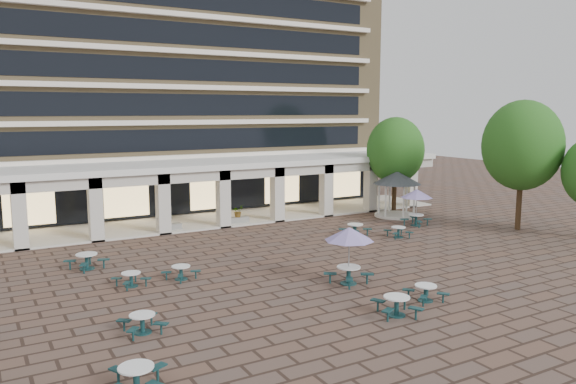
% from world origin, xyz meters
% --- Properties ---
extents(ground, '(120.00, 120.00, 0.00)m').
position_xyz_m(ground, '(0.00, 0.00, 0.00)').
color(ground, brown).
rests_on(ground, ground).
extents(apartment_building, '(40.00, 15.50, 25.20)m').
position_xyz_m(apartment_building, '(0.00, 25.47, 12.60)').
color(apartment_building, '#977F55').
rests_on(apartment_building, ground).
extents(retail_arcade, '(42.00, 6.60, 4.40)m').
position_xyz_m(retail_arcade, '(0.00, 14.80, 3.00)').
color(retail_arcade, white).
rests_on(retail_arcade, ground).
extents(picnic_table_1, '(1.64, 1.64, 0.70)m').
position_xyz_m(picnic_table_1, '(-7.80, -3.36, 0.42)').
color(picnic_table_1, '#143D3D').
rests_on(picnic_table_1, ground).
extents(picnic_table_2, '(2.08, 2.08, 0.78)m').
position_xyz_m(picnic_table_2, '(1.32, -6.56, 0.46)').
color(picnic_table_2, '#143D3D').
rests_on(picnic_table_2, ground).
extents(picnic_table_5, '(2.06, 2.06, 0.77)m').
position_xyz_m(picnic_table_5, '(-9.12, -7.56, 0.46)').
color(picnic_table_5, '#143D3D').
rests_on(picnic_table_5, ground).
extents(picnic_table_6, '(2.30, 2.30, 2.65)m').
position_xyz_m(picnic_table_6, '(2.09, -2.30, 2.25)').
color(picnic_table_6, '#143D3D').
rests_on(picnic_table_6, ground).
extents(picnic_table_7, '(1.66, 1.66, 0.69)m').
position_xyz_m(picnic_table_7, '(3.51, -5.85, 0.41)').
color(picnic_table_7, '#143D3D').
rests_on(picnic_table_7, ground).
extents(picnic_table_8, '(2.19, 2.19, 0.80)m').
position_xyz_m(picnic_table_8, '(-8.01, 6.26, 0.48)').
color(picnic_table_8, '#143D3D').
rests_on(picnic_table_8, ground).
extents(picnic_table_9, '(1.82, 1.82, 0.66)m').
position_xyz_m(picnic_table_9, '(-4.44, 2.20, 0.40)').
color(picnic_table_9, '#143D3D').
rests_on(picnic_table_9, ground).
extents(picnic_table_10, '(1.99, 1.99, 0.76)m').
position_xyz_m(picnic_table_10, '(8.40, 5.75, 0.45)').
color(picnic_table_10, '#143D3D').
rests_on(picnic_table_10, ground).
extents(picnic_table_11, '(2.21, 2.21, 2.55)m').
position_xyz_m(picnic_table_11, '(14.00, 6.23, 2.17)').
color(picnic_table_11, '#143D3D').
rests_on(picnic_table_11, ground).
extents(picnic_table_12, '(1.69, 1.69, 0.65)m').
position_xyz_m(picnic_table_12, '(-6.78, 2.29, 0.39)').
color(picnic_table_12, '#143D3D').
rests_on(picnic_table_12, ground).
extents(picnic_table_13, '(1.72, 1.72, 0.68)m').
position_xyz_m(picnic_table_13, '(10.48, 3.99, 0.41)').
color(picnic_table_13, '#143D3D').
rests_on(picnic_table_13, ground).
extents(gazebo, '(3.65, 3.65, 3.40)m').
position_xyz_m(gazebo, '(15.10, 9.63, 2.56)').
color(gazebo, beige).
rests_on(gazebo, ground).
extents(tree_east_a, '(5.22, 5.22, 8.69)m').
position_xyz_m(tree_east_a, '(19.13, 1.88, 5.68)').
color(tree_east_a, '#432F1B').
rests_on(tree_east_a, ground).
extents(tree_east_c, '(4.50, 4.50, 7.49)m').
position_xyz_m(tree_east_c, '(16.14, 11.12, 4.89)').
color(tree_east_c, '#432F1B').
rests_on(tree_east_c, ground).
extents(planter_left, '(1.50, 0.69, 1.15)m').
position_xyz_m(planter_left, '(-1.54, 12.90, 0.42)').
color(planter_left, gray).
rests_on(planter_left, ground).
extents(planter_right, '(1.50, 0.91, 1.35)m').
position_xyz_m(planter_right, '(3.42, 12.90, 0.58)').
color(planter_right, gray).
rests_on(planter_right, ground).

